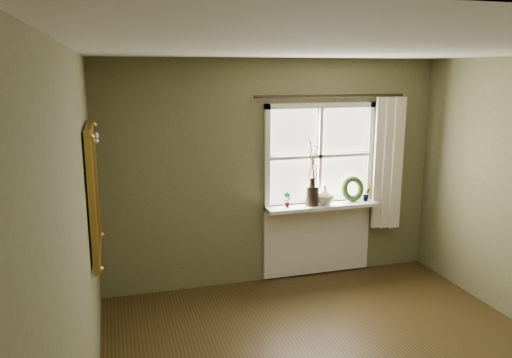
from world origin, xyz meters
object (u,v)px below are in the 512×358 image
object	(u,v)px
dark_jug	(312,196)
wreath	(352,192)
gilt_mirror	(93,191)
cream_vase	(325,195)

from	to	relation	value
dark_jug	wreath	world-z (taller)	wreath
wreath	gilt_mirror	distance (m)	3.09
wreath	cream_vase	bearing A→B (deg)	177.34
wreath	gilt_mirror	xyz separation A→B (m)	(-2.92, -0.92, 0.42)
dark_jug	gilt_mirror	bearing A→B (deg)	-159.72
dark_jug	cream_vase	world-z (taller)	dark_jug
wreath	gilt_mirror	size ratio (longest dim) A/B	0.27
cream_vase	dark_jug	bearing A→B (deg)	180.00
dark_jug	wreath	bearing A→B (deg)	4.23
wreath	gilt_mirror	bearing A→B (deg)	-171.21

